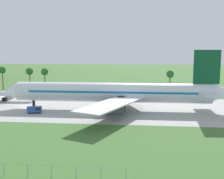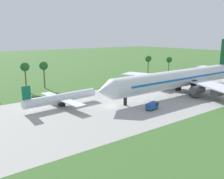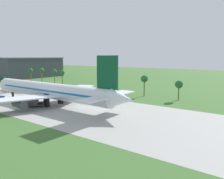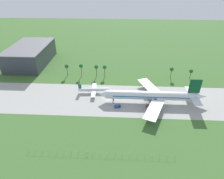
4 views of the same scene
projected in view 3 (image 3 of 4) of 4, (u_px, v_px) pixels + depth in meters
The scene contains 8 objects.
ground_plane at pixel (12, 96), 113.28m from camera, with size 600.00×600.00×0.00m, color #3D662D.
taxiway_strip at pixel (12, 96), 113.28m from camera, with size 320.00×44.00×0.02m.
jet_airliner at pixel (51, 91), 90.93m from camera, with size 79.94×59.45×20.40m.
regional_aircraft at pixel (16, 87), 127.59m from camera, with size 24.97×22.53×8.02m.
baggage_tug at pixel (0, 98), 99.97m from camera, with size 4.90×3.03×2.16m.
fuel_truck at pixel (36, 104), 87.85m from camera, with size 5.34×6.13×1.94m.
terminal_building at pixel (28, 67), 215.58m from camera, with size 36.72×61.20×19.36m.
palm_tree_row at pixel (75, 74), 139.31m from camera, with size 118.93×3.60×12.03m.
Camera 3 is at (107.54, -59.94, 19.93)m, focal length 35.00 mm.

